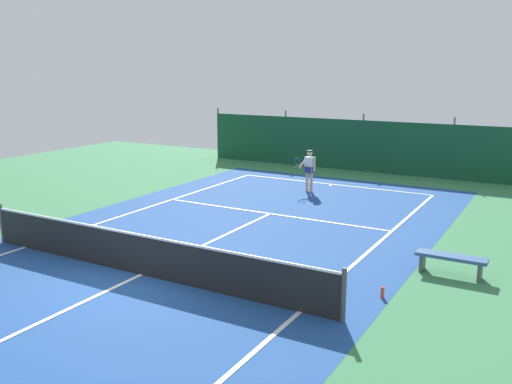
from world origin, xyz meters
The scene contains 9 objects.
ground_plane centered at (0.00, 0.00, 0.00)m, with size 36.00×36.00×0.00m, color #387A4C.
court_surface centered at (0.00, 0.00, 0.00)m, with size 11.02×26.60×0.01m.
tennis_net centered at (0.00, 0.00, 0.51)m, with size 10.12×0.10×1.10m.
back_fence centered at (0.00, 15.99, 0.67)m, with size 16.30×0.98×2.70m.
tennis_player centered at (-0.30, 10.16, 0.96)m, with size 0.79×0.69×1.64m.
tennis_ball_near_player centered at (1.54, 1.75, 0.03)m, with size 0.07×0.07×0.07m, color #CCDB33.
parked_car centered at (1.51, 18.75, 0.84)m, with size 2.12×4.26×1.68m.
courtside_bench centered at (6.31, 3.58, 0.37)m, with size 1.60×0.40×0.49m.
water_bottle centered at (5.32, 1.51, 0.12)m, with size 0.08×0.08×0.24m, color #D84C38.
Camera 1 is at (8.39, -9.29, 4.74)m, focal length 38.72 mm.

